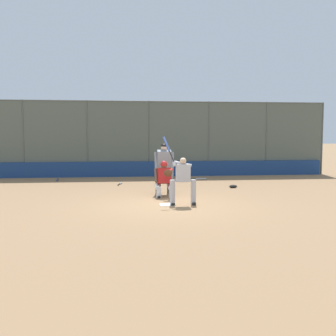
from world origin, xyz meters
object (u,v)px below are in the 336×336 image
spare_bat_near_backstop (200,179)px  catcher_behind_plate (164,178)px  spare_bat_third_base_side (57,180)px  spare_bat_by_padding (120,183)px  umpire_home (164,167)px  batter_at_plate (183,179)px  fielding_glove_on_dirt (233,186)px

spare_bat_near_backstop → catcher_behind_plate: bearing=-113.7°
spare_bat_near_backstop → spare_bat_third_base_side: 6.72m
spare_bat_near_backstop → spare_bat_by_padding: size_ratio=1.09×
catcher_behind_plate → spare_bat_by_padding: catcher_behind_plate is taller
umpire_home → spare_bat_by_padding: size_ratio=2.18×
batter_at_plate → umpire_home: size_ratio=1.15×
batter_at_plate → spare_bat_near_backstop: bearing=-107.3°
fielding_glove_on_dirt → spare_bat_by_padding: bearing=-20.3°
spare_bat_near_backstop → umpire_home: bearing=-116.7°
catcher_behind_plate → spare_bat_by_padding: size_ratio=1.50×
spare_bat_by_padding → fielding_glove_on_dirt: size_ratio=2.50×
batter_at_plate → spare_bat_near_backstop: (-1.84, -6.75, -0.76)m
batter_at_plate → umpire_home: 2.45m
spare_bat_by_padding → catcher_behind_plate: bearing=-146.7°
catcher_behind_plate → spare_bat_third_base_side: 7.00m
spare_bat_by_padding → spare_bat_near_backstop: bearing=-58.5°
batter_at_plate → spare_bat_by_padding: batter_at_plate is taller
batter_at_plate → catcher_behind_plate: batter_at_plate is taller
spare_bat_near_backstop → batter_at_plate: bearing=-105.4°
umpire_home → spare_bat_third_base_side: (4.55, -4.53, -0.94)m
fielding_glove_on_dirt → spare_bat_near_backstop: bearing=-76.1°
batter_at_plate → fielding_glove_on_dirt: size_ratio=6.29×
batter_at_plate → spare_bat_by_padding: size_ratio=2.52×
umpire_home → spare_bat_near_backstop: 4.93m
umpire_home → spare_bat_near_backstop: size_ratio=2.01×
spare_bat_by_padding → batter_at_plate: bearing=-149.2°
spare_bat_by_padding → fielding_glove_on_dirt: (-4.55, 1.68, 0.03)m
umpire_home → spare_bat_third_base_side: bearing=-43.4°
spare_bat_near_backstop → spare_bat_by_padding: same height
spare_bat_third_base_side → fielding_glove_on_dirt: (-7.49, 3.31, 0.03)m
batter_at_plate → catcher_behind_plate: size_ratio=1.67×
batter_at_plate → catcher_behind_plate: bearing=-78.2°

